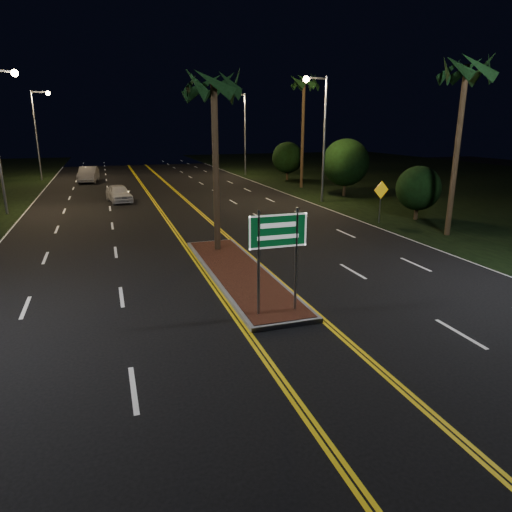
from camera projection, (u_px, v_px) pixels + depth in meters
name	position (u px, v px, depth m)	size (l,w,h in m)	color
ground	(316.00, 358.00, 11.56)	(120.00, 120.00, 0.00)	black
grass_right	(488.00, 186.00, 43.42)	(40.00, 110.00, 0.01)	black
median_island	(239.00, 273.00, 17.92)	(2.25, 10.25, 0.17)	gray
highway_sign	(278.00, 241.00, 13.44)	(1.80, 0.08, 3.20)	gray
streetlight_left_mid	(1.00, 125.00, 28.67)	(1.91, 0.44, 9.00)	gray
streetlight_left_far	(39.00, 125.00, 46.91)	(1.91, 0.44, 9.00)	gray
streetlight_right_mid	(320.00, 125.00, 33.25)	(1.91, 0.44, 9.00)	gray
streetlight_right_far	(242.00, 125.00, 51.49)	(1.91, 0.44, 9.00)	gray
palm_median	(214.00, 85.00, 19.11)	(2.40, 2.40, 8.30)	#382819
palm_right_near	(466.00, 71.00, 22.17)	(2.40, 2.40, 9.30)	#382819
palm_right_far	(304.00, 84.00, 40.24)	(2.40, 2.40, 10.30)	#382819
shrub_near	(418.00, 188.00, 27.86)	(2.70, 2.70, 3.30)	#382819
shrub_mid	(346.00, 163.00, 36.92)	(3.78, 3.78, 4.62)	#382819
shrub_far	(287.00, 158.00, 47.91)	(3.24, 3.24, 3.96)	#382819
car_near	(119.00, 192.00, 34.70)	(1.96, 4.57, 1.52)	white
car_far	(88.00, 173.00, 46.50)	(2.32, 5.41, 1.80)	#A8A8B1
warning_sign	(381.00, 196.00, 27.03)	(1.04, 0.17, 2.50)	gray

